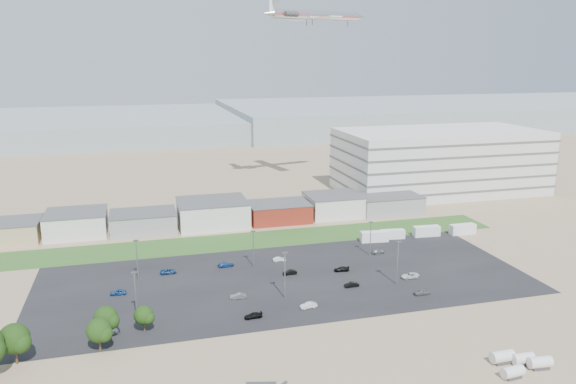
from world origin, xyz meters
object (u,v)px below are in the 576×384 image
object	(u,v)px
parked_car_1	(352,285)
parked_car_11	(279,259)
parked_car_10	(108,331)
parked_car_2	(422,292)
parked_car_5	(118,292)
parked_car_0	(410,276)
parked_car_6	(226,264)
parked_car_12	(341,269)
parked_car_8	(378,252)
parked_car_4	(238,296)
parked_car_9	(168,271)
storage_tank_nw	(502,357)
airliner	(316,15)
parked_car_13	(309,305)
parked_car_7	(290,272)
box_trailer_a	(374,237)
parked_car_3	(253,316)

from	to	relation	value
parked_car_1	parked_car_11	size ratio (longest dim) A/B	1.04
parked_car_10	parked_car_2	bearing A→B (deg)	-86.49
parked_car_5	parked_car_11	xyz separation A→B (m)	(41.50, 11.48, -0.06)
parked_car_1	parked_car_2	size ratio (longest dim) A/B	0.94
parked_car_0	parked_car_2	size ratio (longest dim) A/B	1.21
parked_car_6	parked_car_11	world-z (taller)	parked_car_6
parked_car_12	parked_car_8	bearing A→B (deg)	129.52
parked_car_2	parked_car_4	size ratio (longest dim) A/B	1.02
parked_car_4	parked_car_9	xyz separation A→B (m)	(-14.39, 19.68, -0.03)
parked_car_9	parked_car_12	distance (m)	44.18
storage_tank_nw	airliner	size ratio (longest dim) A/B	0.09
airliner	parked_car_8	size ratio (longest dim) A/B	12.82
parked_car_9	parked_car_13	size ratio (longest dim) A/B	1.11
storage_tank_nw	parked_car_8	size ratio (longest dim) A/B	1.18
parked_car_4	parked_car_6	bearing A→B (deg)	-176.60
airliner	parked_car_8	xyz separation A→B (m)	(-6.65, -78.35, -68.53)
storage_tank_nw	parked_car_10	xyz separation A→B (m)	(-68.81, 30.20, -0.66)
parked_car_2	parked_car_5	distance (m)	70.32
storage_tank_nw	parked_car_9	distance (m)	81.10
parked_car_1	parked_car_10	xyz separation A→B (m)	(-55.42, -9.01, 0.03)
parked_car_0	parked_car_12	size ratio (longest dim) A/B	1.16
storage_tank_nw	parked_car_7	world-z (taller)	storage_tank_nw
parked_car_7	parked_car_13	distance (m)	19.74
parked_car_1	parked_car_4	bearing A→B (deg)	-91.86
box_trailer_a	parked_car_9	size ratio (longest dim) A/B	1.99
parked_car_10	parked_car_6	bearing A→B (deg)	-40.38
parked_car_9	parked_car_3	bearing A→B (deg)	-154.34
airliner	parked_car_6	bearing A→B (deg)	-136.00
parked_car_5	parked_car_12	world-z (taller)	parked_car_5
parked_car_6	parked_car_7	bearing A→B (deg)	-129.91
parked_car_4	parked_car_8	size ratio (longest dim) A/B	1.03
parked_car_4	parked_car_5	xyz separation A→B (m)	(-26.45, 9.43, 0.02)
parked_car_2	parked_car_9	size ratio (longest dim) A/B	0.91
parked_car_1	parked_car_4	size ratio (longest dim) A/B	0.96
parked_car_6	airliner	bearing A→B (deg)	-38.96
parked_car_10	parked_car_12	world-z (taller)	parked_car_10
storage_tank_nw	parked_car_4	xyz separation A→B (m)	(-40.77, 39.77, -0.66)
parked_car_11	parked_car_3	bearing A→B (deg)	158.50
airliner	parked_car_12	xyz separation A→B (m)	(-21.17, -88.03, -68.57)
box_trailer_a	parked_car_12	world-z (taller)	box_trailer_a
parked_car_1	parked_car_3	distance (m)	27.92
parked_car_7	parked_car_9	bearing A→B (deg)	-110.69
box_trailer_a	storage_tank_nw	bearing A→B (deg)	-88.56
parked_car_0	parked_car_5	xyz separation A→B (m)	(-69.94, 8.61, -0.01)
parked_car_7	parked_car_8	xyz separation A→B (m)	(27.98, 8.44, 0.02)
box_trailer_a	parked_car_9	bearing A→B (deg)	-164.71
parked_car_7	parked_car_4	bearing A→B (deg)	-58.51
parked_car_1	storage_tank_nw	bearing A→B (deg)	18.19
parked_car_7	parked_car_11	size ratio (longest dim) A/B	1.05
parked_car_5	parked_car_8	distance (m)	70.31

